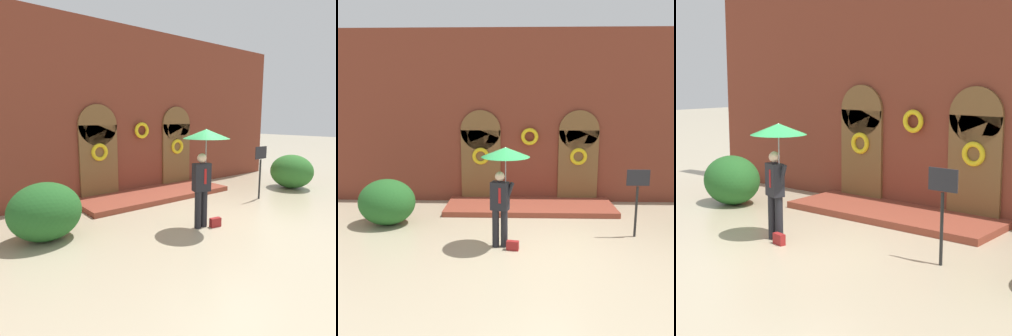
# 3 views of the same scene
# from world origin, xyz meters

# --- Properties ---
(ground_plane) EXTENTS (80.00, 80.00, 0.00)m
(ground_plane) POSITION_xyz_m (0.00, 0.00, 0.00)
(ground_plane) COLOR tan
(building_facade) EXTENTS (14.00, 2.30, 5.60)m
(building_facade) POSITION_xyz_m (-0.00, 4.15, 2.68)
(building_facade) COLOR brown
(building_facade) RESTS_ON ground
(person_with_umbrella) EXTENTS (1.10, 1.10, 2.36)m
(person_with_umbrella) POSITION_xyz_m (-0.70, 0.04, 1.91)
(person_with_umbrella) COLOR black
(person_with_umbrella) RESTS_ON ground
(handbag) EXTENTS (0.30, 0.17, 0.22)m
(handbag) POSITION_xyz_m (-0.50, -0.16, 0.11)
(handbag) COLOR maroon
(handbag) RESTS_ON ground
(sign_post) EXTENTS (0.56, 0.06, 1.72)m
(sign_post) POSITION_xyz_m (2.57, 0.78, 1.16)
(sign_post) COLOR black
(sign_post) RESTS_ON ground
(shrub_left) EXTENTS (1.54, 1.34, 1.26)m
(shrub_left) POSITION_xyz_m (-3.97, 1.54, 0.63)
(shrub_left) COLOR #235B23
(shrub_left) RESTS_ON ground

